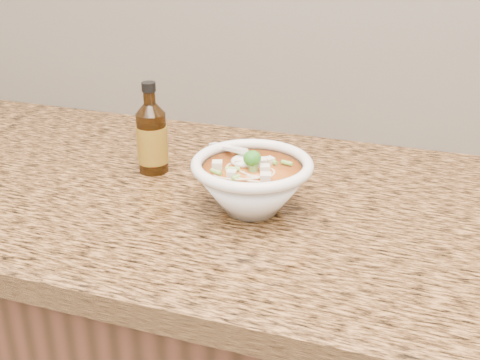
% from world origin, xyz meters
% --- Properties ---
extents(counter_slab, '(4.00, 0.68, 0.04)m').
position_xyz_m(counter_slab, '(0.00, 1.68, 0.88)').
color(counter_slab, '#A06D3A').
rests_on(counter_slab, cabinet).
extents(soup_bowl, '(0.20, 0.19, 0.11)m').
position_xyz_m(soup_bowl, '(-0.14, 1.62, 0.95)').
color(soup_bowl, white).
rests_on(soup_bowl, counter_slab).
extents(hot_sauce_bottle, '(0.07, 0.07, 0.17)m').
position_xyz_m(hot_sauce_bottle, '(-0.36, 1.71, 0.96)').
color(hot_sauce_bottle, '#321B06').
rests_on(hot_sauce_bottle, counter_slab).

